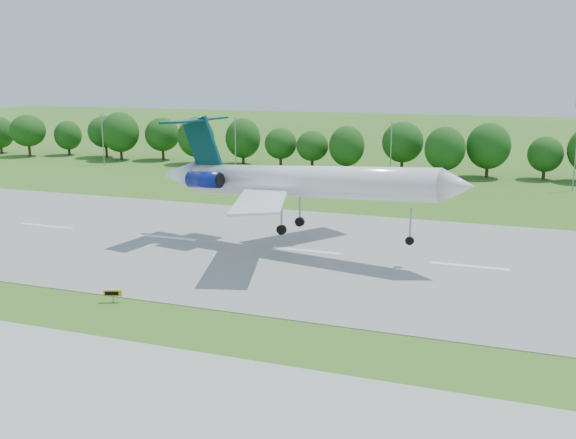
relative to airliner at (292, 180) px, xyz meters
The scene contains 8 objects.
ground 34.76m from the airliner, 48.99° to the right, with size 600.00×600.00×0.00m, color #305A17.
runway 23.78m from the airliner, ahead, with size 400.00×45.00×0.08m, color gray.
tree_line 70.27m from the airliner, 71.71° to the left, with size 288.40×8.40×10.40m.
light_poles 60.00m from the airliner, 70.98° to the left, with size 175.90×0.25×12.19m.
airliner is the anchor object (origin of this frame).
taxi_sign_left 27.48m from the airliner, 112.96° to the right, with size 1.77×0.80×1.27m.
service_vehicle_a 53.65m from the airliner, 102.90° to the left, with size 1.24×3.54×1.17m, color white.
service_vehicle_b 61.12m from the airliner, 76.65° to the left, with size 1.59×3.95×1.35m, color white.
Camera 1 is at (3.82, -49.42, 22.20)m, focal length 40.00 mm.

